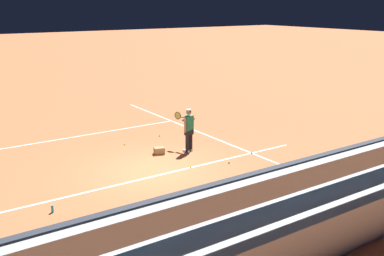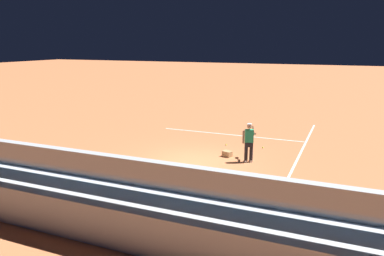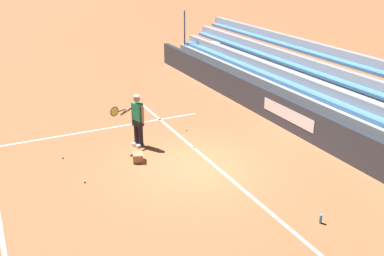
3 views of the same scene
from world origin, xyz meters
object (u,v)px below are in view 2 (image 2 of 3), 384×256
water_bottle (100,158)px  ball_box_cardboard (227,154)px  tennis_player (249,142)px  tennis_ball_on_baseline (216,169)px  tennis_ball_far_right (263,147)px  tennis_ball_by_box (226,145)px  tennis_ball_near_player (247,177)px

water_bottle → ball_box_cardboard: bearing=28.7°
tennis_player → tennis_ball_on_baseline: (-0.94, -1.55, -0.86)m
tennis_ball_far_right → tennis_ball_by_box: bearing=-172.6°
tennis_player → ball_box_cardboard: (-1.10, 0.40, -0.76)m
water_bottle → tennis_ball_on_baseline: bearing=8.7°
tennis_ball_by_box → water_bottle: size_ratio=0.30×
tennis_ball_near_player → water_bottle: water_bottle is taller
tennis_player → water_bottle: (-6.11, -2.34, -0.78)m
tennis_player → tennis_ball_near_player: bearing=-76.3°
tennis_ball_far_right → tennis_ball_near_player: bearing=-85.0°
tennis_ball_by_box → tennis_ball_near_player: same height
tennis_ball_by_box → tennis_ball_far_right: bearing=7.4°
tennis_player → tennis_ball_near_player: tennis_player is taller
tennis_player → water_bottle: 6.59m
tennis_ball_near_player → ball_box_cardboard: bearing=123.8°
tennis_ball_on_baseline → tennis_ball_far_right: bearing=75.3°
tennis_ball_by_box → tennis_ball_far_right: same height
tennis_ball_by_box → tennis_ball_far_right: 1.84m
ball_box_cardboard → tennis_ball_by_box: size_ratio=6.06×
tennis_ball_far_right → tennis_ball_near_player: (0.38, -4.38, 0.00)m
tennis_player → tennis_ball_by_box: size_ratio=25.98×
tennis_ball_far_right → water_bottle: water_bottle is taller
ball_box_cardboard → tennis_ball_far_right: (1.20, 2.02, -0.10)m
ball_box_cardboard → tennis_ball_near_player: bearing=-56.2°
tennis_ball_far_right → water_bottle: size_ratio=0.30×
tennis_ball_far_right → water_bottle: 7.82m
tennis_ball_on_baseline → ball_box_cardboard: bearing=94.6°
water_bottle → tennis_ball_far_right: bearing=37.5°
tennis_ball_by_box → tennis_ball_on_baseline: same height
tennis_player → tennis_ball_near_player: size_ratio=25.98×
tennis_player → tennis_ball_on_baseline: size_ratio=25.98×
tennis_ball_near_player → tennis_player: bearing=103.7°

